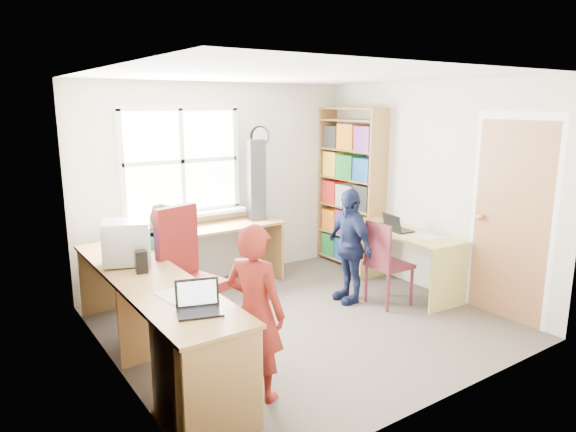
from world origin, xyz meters
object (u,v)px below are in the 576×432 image
(cd_tower, at_px, (256,180))
(person_green, at_px, (166,261))
(swivel_chair, at_px, (188,282))
(person_red, at_px, (255,312))
(wooden_chair, at_px, (385,260))
(potted_plant, at_px, (174,217))
(right_desk, at_px, (411,249))
(crt_monitor, at_px, (127,242))
(laptop_right, at_px, (396,227))
(bookshelf, at_px, (350,192))
(l_desk, at_px, (191,320))
(laptop_left, at_px, (199,304))
(person_navy, at_px, (349,246))

(cd_tower, relative_size, person_green, 0.82)
(swivel_chair, xyz_separation_m, person_red, (-0.02, -1.25, 0.14))
(wooden_chair, xyz_separation_m, potted_plant, (-1.74, 1.54, 0.41))
(right_desk, height_order, crt_monitor, crt_monitor)
(swivel_chair, bearing_deg, laptop_right, -21.55)
(bookshelf, distance_m, swivel_chair, 2.84)
(person_green, bearing_deg, cd_tower, -70.48)
(potted_plant, bearing_deg, wooden_chair, -41.63)
(l_desk, relative_size, bookshelf, 1.40)
(bookshelf, relative_size, swivel_chair, 1.72)
(l_desk, bearing_deg, person_red, -66.49)
(laptop_left, xyz_separation_m, person_red, (0.41, -0.07, -0.14))
(laptop_left, bearing_deg, person_red, 8.12)
(swivel_chair, height_order, person_green, swivel_chair)
(bookshelf, bearing_deg, right_desk, -95.38)
(potted_plant, bearing_deg, right_desk, -32.15)
(right_desk, relative_size, wooden_chair, 1.37)
(crt_monitor, bearing_deg, l_desk, -55.78)
(swivel_chair, relative_size, wooden_chair, 1.31)
(wooden_chair, height_order, laptop_right, wooden_chair)
(person_red, bearing_deg, cd_tower, -56.87)
(swivel_chair, distance_m, wooden_chair, 2.11)
(crt_monitor, relative_size, laptop_left, 1.35)
(potted_plant, bearing_deg, bookshelf, -5.57)
(potted_plant, distance_m, person_green, 0.67)
(l_desk, xyz_separation_m, cd_tower, (1.65, 1.72, 0.78))
(l_desk, relative_size, potted_plant, 8.95)
(bookshelf, bearing_deg, l_desk, -153.57)
(laptop_left, relative_size, person_red, 0.28)
(laptop_right, height_order, person_green, person_green)
(laptop_left, relative_size, person_green, 0.31)
(right_desk, bearing_deg, l_desk, -169.20)
(right_desk, bearing_deg, person_green, 165.60)
(laptop_left, relative_size, person_navy, 0.29)
(l_desk, distance_m, crt_monitor, 0.99)
(wooden_chair, height_order, cd_tower, cd_tower)
(laptop_left, height_order, laptop_right, laptop_left)
(laptop_right, height_order, potted_plant, potted_plant)
(swivel_chair, height_order, laptop_right, swivel_chair)
(crt_monitor, xyz_separation_m, person_navy, (2.31, -0.35, -0.32))
(person_red, bearing_deg, person_navy, -85.53)
(swivel_chair, distance_m, crt_monitor, 0.67)
(bookshelf, relative_size, laptop_left, 5.75)
(laptop_right, bearing_deg, crt_monitor, 89.57)
(laptop_right, height_order, person_navy, person_navy)
(bookshelf, xyz_separation_m, person_green, (-2.70, -0.27, -0.41))
(crt_monitor, relative_size, potted_plant, 1.49)
(person_navy, bearing_deg, laptop_right, 92.99)
(right_desk, height_order, person_green, person_green)
(laptop_right, relative_size, cd_tower, 0.34)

